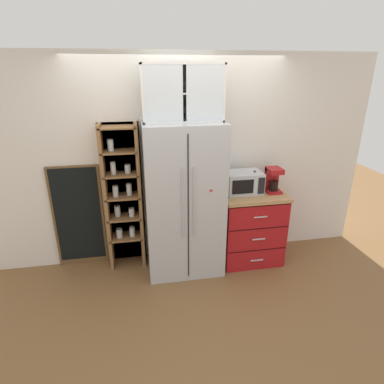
{
  "coord_description": "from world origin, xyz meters",
  "views": [
    {
      "loc": [
        -0.53,
        -3.39,
        2.35
      ],
      "look_at": [
        0.1,
        0.03,
        1.0
      ],
      "focal_mm": 29.67,
      "sensor_mm": 36.0,
      "label": 1
    }
  ],
  "objects": [
    {
      "name": "ground_plane",
      "position": [
        0.0,
        0.0,
        0.0
      ],
      "size": [
        10.62,
        10.62,
        0.0
      ],
      "primitive_type": "plane",
      "color": "brown"
    },
    {
      "name": "wall_back_cream",
      "position": [
        0.0,
        0.4,
        1.27
      ],
      "size": [
        4.92,
        0.1,
        2.55
      ],
      "primitive_type": "cube",
      "color": "silver",
      "rests_on": "ground"
    },
    {
      "name": "refrigerator",
      "position": [
        0.0,
        0.03,
        0.91
      ],
      "size": [
        0.89,
        0.66,
        1.82
      ],
      "color": "#B7BABF",
      "rests_on": "ground"
    },
    {
      "name": "pantry_shelf_column",
      "position": [
        -0.71,
        0.28,
        0.92
      ],
      "size": [
        0.48,
        0.3,
        1.79
      ],
      "color": "brown",
      "rests_on": "ground"
    },
    {
      "name": "counter_cabinet",
      "position": [
        0.87,
        0.06,
        0.47
      ],
      "size": [
        0.79,
        0.61,
        0.93
      ],
      "color": "#A8161C",
      "rests_on": "ground"
    },
    {
      "name": "microwave",
      "position": [
        0.76,
        0.11,
        1.06
      ],
      "size": [
        0.44,
        0.33,
        0.26
      ],
      "color": "#B7BABF",
      "rests_on": "counter_cabinet"
    },
    {
      "name": "coffee_maker",
      "position": [
        1.12,
        0.07,
        1.08
      ],
      "size": [
        0.17,
        0.2,
        0.31
      ],
      "color": "#A8161C",
      "rests_on": "counter_cabinet"
    },
    {
      "name": "mug_navy",
      "position": [
        0.87,
        0.06,
        0.97
      ],
      "size": [
        0.11,
        0.07,
        0.09
      ],
      "color": "navy",
      "rests_on": "counter_cabinet"
    },
    {
      "name": "bottle_clear",
      "position": [
        0.87,
        0.04,
        1.06
      ],
      "size": [
        0.07,
        0.07,
        0.29
      ],
      "color": "silver",
      "rests_on": "counter_cabinet"
    },
    {
      "name": "upper_cabinet",
      "position": [
        0.0,
        0.08,
        2.12
      ],
      "size": [
        0.86,
        0.32,
        0.59
      ],
      "color": "silver",
      "rests_on": "refrigerator"
    },
    {
      "name": "chalkboard_menu",
      "position": [
        -1.26,
        0.33,
        0.66
      ],
      "size": [
        0.6,
        0.04,
        1.31
      ],
      "color": "brown",
      "rests_on": "ground"
    }
  ]
}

